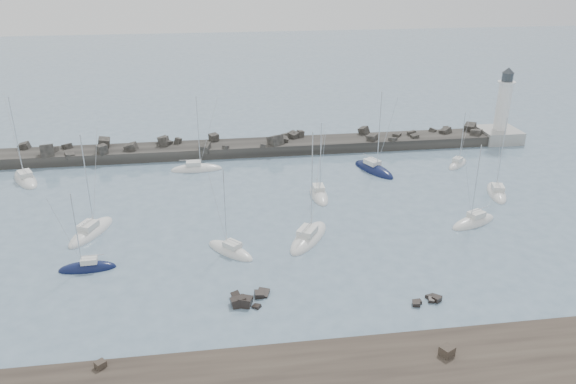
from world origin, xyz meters
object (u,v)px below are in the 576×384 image
object	(u,v)px
sailboat_4	(196,169)
sailboat_7	(309,238)
sailboat_1	(26,180)
sailboat_5	(230,251)
sailboat_2	(88,268)
sailboat_11	(458,164)
sailboat_8	(374,170)
sailboat_3	(91,232)
lighthouse	(500,125)
sailboat_10	(496,193)
sailboat_9	(473,222)
sailboat_6	(319,195)

from	to	relation	value
sailboat_4	sailboat_7	xyz separation A→B (m)	(14.10, -26.36, 0.01)
sailboat_1	sailboat_5	bearing A→B (deg)	-41.63
sailboat_2	sailboat_11	size ratio (longest dim) A/B	1.04
sailboat_8	sailboat_3	bearing A→B (deg)	-158.68
sailboat_1	lighthouse	bearing A→B (deg)	5.77
lighthouse	sailboat_8	xyz separation A→B (m)	(-27.87, -12.03, -2.94)
sailboat_2	sailboat_5	size ratio (longest dim) A/B	0.90
sailboat_7	sailboat_8	size ratio (longest dim) A/B	1.03
sailboat_1	sailboat_11	distance (m)	70.30
sailboat_8	sailboat_10	distance (m)	19.44
sailboat_2	sailboat_7	bearing A→B (deg)	7.76
lighthouse	sailboat_10	distance (m)	27.06
lighthouse	sailboat_5	world-z (taller)	lighthouse
sailboat_10	sailboat_11	xyz separation A→B (m)	(-0.66, 12.32, 0.00)
sailboat_7	sailboat_9	bearing A→B (deg)	3.21
sailboat_7	sailboat_11	world-z (taller)	sailboat_7
sailboat_4	sailboat_5	bearing A→B (deg)	-81.46
sailboat_6	sailboat_8	bearing A→B (deg)	38.95
sailboat_3	sailboat_9	xyz separation A→B (m)	(49.75, -4.23, 0.00)
sailboat_5	sailboat_11	distance (m)	46.28
sailboat_6	sailboat_1	bearing A→B (deg)	164.44
lighthouse	sailboat_3	size ratio (longest dim) A/B	1.04
sailboat_2	sailboat_3	world-z (taller)	sailboat_3
sailboat_9	lighthouse	bearing A→B (deg)	58.33
sailboat_3	sailboat_11	distance (m)	59.29
sailboat_3	sailboat_11	world-z (taller)	sailboat_3
sailboat_1	sailboat_2	distance (m)	32.52
sailboat_8	sailboat_9	world-z (taller)	sailboat_8
sailboat_10	sailboat_11	distance (m)	12.34
sailboat_4	sailboat_5	size ratio (longest dim) A/B	1.17
sailboat_7	sailboat_11	xyz separation A→B (m)	(29.52, 22.41, -0.00)
sailboat_9	sailboat_5	bearing A→B (deg)	-174.43
sailboat_2	sailboat_8	bearing A→B (deg)	31.92
sailboat_6	sailboat_11	xyz separation A→B (m)	(25.66, 9.30, 0.00)
sailboat_1	sailboat_5	size ratio (longest dim) A/B	1.26
sailboat_1	sailboat_5	world-z (taller)	sailboat_1
sailboat_1	sailboat_10	xyz separation A→B (m)	(70.89, -15.43, -0.00)
sailboat_5	sailboat_7	bearing A→B (deg)	10.86
sailboat_1	sailboat_8	xyz separation A→B (m)	(55.45, -3.61, 0.01)
sailboat_2	sailboat_6	world-z (taller)	sailboat_6
sailboat_1	sailboat_3	bearing A→B (deg)	-56.20
sailboat_5	sailboat_9	size ratio (longest dim) A/B	0.94
sailboat_5	sailboat_8	world-z (taller)	sailboat_8
sailboat_3	sailboat_8	bearing A→B (deg)	21.32
sailboat_5	sailboat_9	distance (m)	32.46
sailboat_1	sailboat_7	world-z (taller)	sailboat_7
sailboat_2	sailboat_4	size ratio (longest dim) A/B	0.77
lighthouse	sailboat_1	bearing A→B (deg)	-174.23
sailboat_1	sailboat_2	xyz separation A→B (m)	(14.57, -29.08, -0.00)
sailboat_4	sailboat_7	world-z (taller)	sailboat_7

